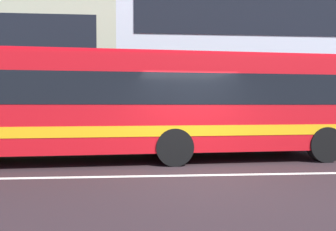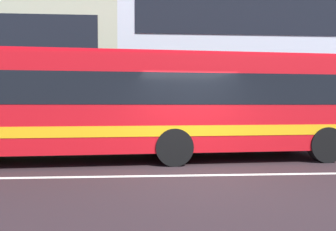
# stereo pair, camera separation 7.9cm
# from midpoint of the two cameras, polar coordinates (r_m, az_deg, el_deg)

# --- Properties ---
(ground_plane) EXTENTS (160.00, 160.00, 0.00)m
(ground_plane) POSITION_cam_midpoint_polar(r_m,az_deg,el_deg) (6.78, 6.27, -11.65)
(ground_plane) COLOR #2E2124
(lane_centre_line) EXTENTS (60.00, 0.16, 0.01)m
(lane_centre_line) POSITION_cam_midpoint_polar(r_m,az_deg,el_deg) (6.78, 6.27, -11.61)
(lane_centre_line) COLOR silver
(lane_centre_line) RESTS_ON ground_plane
(hedge_row_far) EXTENTS (14.79, 1.10, 1.10)m
(hedge_row_far) POSITION_cam_midpoint_polar(r_m,az_deg,el_deg) (12.47, -14.38, -2.97)
(hedge_row_far) COLOR #306A36
(hedge_row_far) RESTS_ON ground_plane
(apartment_block_right) EXTENTS (22.85, 10.27, 11.20)m
(apartment_block_right) POSITION_cam_midpoint_polar(r_m,az_deg,el_deg) (22.92, 22.32, 11.79)
(apartment_block_right) COLOR silver
(apartment_block_right) RESTS_ON ground_plane
(transit_bus) EXTENTS (12.24, 3.20, 3.07)m
(transit_bus) POSITION_cam_midpoint_polar(r_m,az_deg,el_deg) (8.71, -4.47, 2.60)
(transit_bus) COLOR red
(transit_bus) RESTS_ON ground_plane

